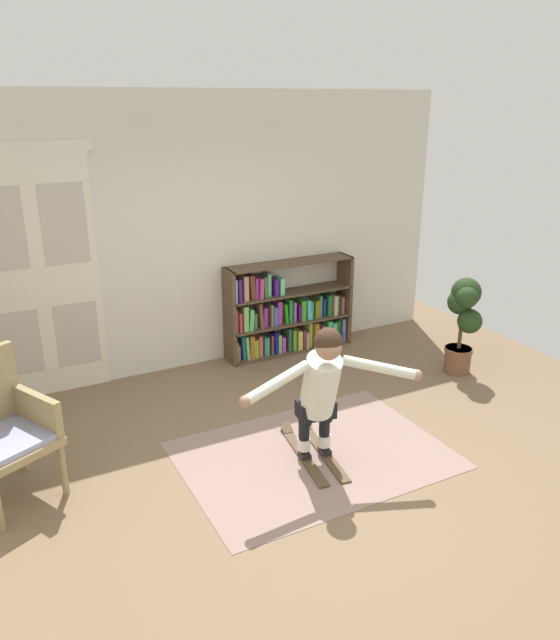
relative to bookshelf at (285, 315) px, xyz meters
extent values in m
plane|color=#796048|center=(-0.95, -2.39, -0.46)|extent=(7.20, 7.20, 0.00)
cube|color=silver|center=(-0.95, 0.21, 0.99)|extent=(6.00, 0.10, 2.90)
cube|color=silver|center=(-2.84, 0.15, 0.72)|extent=(0.55, 0.04, 2.35)
cube|color=#BDB6A7|center=(-2.84, 0.13, 1.24)|extent=(0.41, 0.01, 0.76)
cube|color=#BDB6A7|center=(-2.84, 0.13, 0.13)|extent=(0.41, 0.01, 0.64)
cube|color=silver|center=(-2.29, 0.15, 0.72)|extent=(0.55, 0.04, 2.35)
cube|color=#BDB6A7|center=(-2.29, 0.13, 1.24)|extent=(0.41, 0.01, 0.76)
cube|color=#BDB6A7|center=(-2.29, 0.13, 0.13)|extent=(0.41, 0.01, 0.64)
cube|color=silver|center=(-2.56, 0.15, 1.94)|extent=(1.22, 0.04, 0.10)
cube|color=gray|center=(-0.85, -2.08, -0.45)|extent=(2.16, 1.56, 0.01)
cube|color=brown|center=(-0.69, 0.00, 0.08)|extent=(0.04, 0.30, 1.08)
cube|color=brown|center=(0.81, 0.00, 0.08)|extent=(0.04, 0.30, 1.08)
cube|color=brown|center=(0.06, 0.00, -0.45)|extent=(1.50, 0.30, 0.02)
cube|color=brown|center=(0.06, 0.00, -0.09)|extent=(1.50, 0.30, 0.02)
cube|color=brown|center=(0.06, 0.00, 0.26)|extent=(1.50, 0.30, 0.02)
cube|color=brown|center=(0.06, 0.00, 0.61)|extent=(1.50, 0.30, 0.02)
cube|color=olive|center=(-0.66, 0.00, -0.32)|extent=(0.04, 0.20, 0.24)
cube|color=#B154CE|center=(-0.62, 0.02, -0.34)|extent=(0.03, 0.17, 0.18)
cube|color=#226775|center=(-0.56, 0.00, -0.29)|extent=(0.05, 0.15, 0.29)
cube|color=#80C670|center=(-0.52, 0.01, -0.30)|extent=(0.05, 0.21, 0.28)
cube|color=olive|center=(-0.47, -0.02, -0.29)|extent=(0.05, 0.19, 0.29)
cube|color=#92B023|center=(-0.41, -0.01, -0.33)|extent=(0.05, 0.15, 0.22)
cube|color=#CE5B5C|center=(-0.35, 0.01, -0.31)|extent=(0.05, 0.16, 0.24)
cube|color=#3A8F6B|center=(-0.27, 0.01, -0.33)|extent=(0.06, 0.17, 0.22)
cube|color=brown|center=(-0.20, -0.01, -0.32)|extent=(0.03, 0.15, 0.23)
cube|color=#1E1895|center=(-0.16, 0.01, -0.30)|extent=(0.04, 0.20, 0.27)
cube|color=#68BD6C|center=(-0.11, 0.01, -0.32)|extent=(0.04, 0.18, 0.22)
cube|color=#CF45C2|center=(-0.05, 0.02, -0.35)|extent=(0.04, 0.19, 0.18)
cube|color=#284E36|center=(0.02, 0.00, -0.30)|extent=(0.04, 0.19, 0.28)
cube|color=#5A9E34|center=(0.08, -0.02, -0.31)|extent=(0.04, 0.17, 0.25)
cube|color=#D7CD4E|center=(0.15, 0.00, -0.32)|extent=(0.06, 0.21, 0.23)
cube|color=#60325B|center=(0.21, -0.02, -0.32)|extent=(0.03, 0.17, 0.23)
cube|color=tan|center=(0.24, -0.01, -0.34)|extent=(0.03, 0.23, 0.20)
cube|color=#A8B850|center=(0.30, 0.01, -0.29)|extent=(0.04, 0.19, 0.30)
cube|color=olive|center=(0.36, -0.02, -0.29)|extent=(0.05, 0.22, 0.30)
cube|color=#956039|center=(0.41, -0.02, -0.32)|extent=(0.03, 0.14, 0.24)
cube|color=#D76094|center=(0.47, -0.01, -0.32)|extent=(0.06, 0.19, 0.24)
cube|color=#5F6B25|center=(0.51, 0.00, -0.34)|extent=(0.03, 0.16, 0.19)
cube|color=#40D062|center=(0.56, 0.02, -0.30)|extent=(0.05, 0.24, 0.28)
cube|color=#5BB9BC|center=(0.62, -0.02, -0.31)|extent=(0.05, 0.21, 0.26)
cube|color=#207017|center=(0.69, 0.00, -0.30)|extent=(0.05, 0.18, 0.27)
cube|color=#6E77BE|center=(0.75, 0.00, -0.29)|extent=(0.04, 0.22, 0.29)
cube|color=#B34247|center=(-0.66, -0.02, 0.05)|extent=(0.03, 0.18, 0.27)
cube|color=#BA3548|center=(-0.60, -0.01, 0.02)|extent=(0.03, 0.18, 0.22)
cube|color=#86C369|center=(-0.54, 0.01, 0.06)|extent=(0.06, 0.23, 0.29)
cube|color=#55C76C|center=(-0.47, 0.00, 0.04)|extent=(0.06, 0.22, 0.25)
cube|color=#446838|center=(-0.41, 0.01, 0.01)|extent=(0.04, 0.17, 0.18)
cube|color=brown|center=(-0.35, -0.02, 0.06)|extent=(0.06, 0.18, 0.30)
cube|color=purple|center=(-0.28, 0.02, 0.03)|extent=(0.05, 0.17, 0.22)
cube|color=#66643F|center=(-0.21, -0.01, 0.05)|extent=(0.03, 0.19, 0.26)
cube|color=#405DCB|center=(-0.17, 0.00, 0.03)|extent=(0.04, 0.21, 0.22)
cube|color=#AE39A2|center=(-0.10, 0.02, 0.05)|extent=(0.06, 0.16, 0.26)
cube|color=#278919|center=(-0.03, -0.01, 0.03)|extent=(0.05, 0.18, 0.24)
cube|color=#238E35|center=(0.03, -0.01, 0.05)|extent=(0.04, 0.16, 0.27)
cube|color=#8E5FA5|center=(0.09, -0.01, 0.03)|extent=(0.03, 0.16, 0.24)
cube|color=#421355|center=(0.14, 0.00, 0.02)|extent=(0.03, 0.24, 0.21)
cube|color=green|center=(0.19, -0.01, 0.04)|extent=(0.06, 0.19, 0.25)
cube|color=#4EC0C3|center=(0.27, 0.00, 0.03)|extent=(0.06, 0.18, 0.24)
cube|color=teal|center=(0.32, -0.01, 0.02)|extent=(0.03, 0.15, 0.21)
cube|color=#5D6F14|center=(0.38, 0.00, 0.02)|extent=(0.06, 0.17, 0.21)
cube|color=#43755B|center=(0.44, 0.02, 0.04)|extent=(0.03, 0.17, 0.25)
cube|color=navy|center=(0.49, 0.00, 0.02)|extent=(0.03, 0.16, 0.22)
cube|color=#1F6231|center=(0.56, 0.02, 0.04)|extent=(0.05, 0.21, 0.26)
cube|color=tan|center=(0.62, -0.01, 0.04)|extent=(0.04, 0.21, 0.24)
cube|color=#347A52|center=(0.68, 0.01, 0.03)|extent=(0.05, 0.15, 0.22)
cube|color=#965A52|center=(0.75, 0.00, 0.02)|extent=(0.04, 0.14, 0.20)
cube|color=#759AB9|center=(-0.66, -0.01, 0.40)|extent=(0.04, 0.22, 0.26)
cube|color=#461B69|center=(-0.60, -0.01, 0.39)|extent=(0.04, 0.21, 0.25)
cube|color=tan|center=(-0.53, 0.00, 0.41)|extent=(0.05, 0.21, 0.28)
cube|color=#5C2F1E|center=(-0.45, 0.01, 0.41)|extent=(0.07, 0.22, 0.28)
cube|color=purple|center=(-0.39, 0.01, 0.38)|extent=(0.03, 0.18, 0.23)
cube|color=#B03D7A|center=(-0.34, 0.02, 0.38)|extent=(0.05, 0.24, 0.23)
cube|color=#3A662E|center=(-0.28, 0.00, 0.39)|extent=(0.04, 0.18, 0.24)
cube|color=#6FBF9D|center=(-0.23, 0.01, 0.40)|extent=(0.04, 0.16, 0.26)
cube|color=#431778|center=(-0.16, 0.02, 0.36)|extent=(0.05, 0.24, 0.19)
cube|color=#67D091|center=(-0.08, 0.00, 0.37)|extent=(0.05, 0.19, 0.20)
cylinder|color=#98865B|center=(-2.76, -1.66, -0.25)|extent=(0.07, 0.07, 0.42)
cylinder|color=#98865B|center=(-2.99, -1.20, -0.25)|extent=(0.07, 0.07, 0.42)
cube|color=#98865B|center=(-3.11, -1.55, -0.01)|extent=(0.80, 0.80, 0.06)
cube|color=#9AA0CE|center=(-3.11, -1.55, 0.04)|extent=(0.72, 0.72, 0.04)
cube|color=#98865B|center=(-2.87, -1.43, 0.16)|extent=(0.30, 0.53, 0.28)
cylinder|color=brown|center=(1.38, -1.37, -0.32)|extent=(0.28, 0.28, 0.28)
cylinder|color=brown|center=(1.38, -1.37, -0.20)|extent=(0.30, 0.30, 0.04)
cylinder|color=#4C3823|center=(1.38, -1.37, 0.00)|extent=(0.04, 0.04, 0.36)
sphere|color=#213919|center=(1.46, -1.32, 0.36)|extent=(0.22, 0.22, 0.22)
sphere|color=#213919|center=(1.35, -1.44, 0.41)|extent=(0.22, 0.22, 0.22)
sphere|color=#213919|center=(1.45, -1.33, 0.43)|extent=(0.31, 0.31, 0.31)
sphere|color=#213919|center=(1.40, -1.30, 0.32)|extent=(0.27, 0.27, 0.27)
sphere|color=#213919|center=(1.43, -1.44, 0.14)|extent=(0.26, 0.26, 0.26)
cube|color=brown|center=(-0.93, -2.07, -0.44)|extent=(0.23, 0.92, 0.01)
cube|color=brown|center=(-0.87, -1.64, -0.41)|extent=(0.11, 0.13, 0.06)
cube|color=black|center=(-0.94, -2.09, -0.42)|extent=(0.10, 0.13, 0.04)
cube|color=brown|center=(-0.76, -2.10, -0.44)|extent=(0.23, 0.92, 0.01)
cube|color=brown|center=(-0.69, -1.67, -0.41)|extent=(0.11, 0.13, 0.06)
cube|color=black|center=(-0.76, -2.12, -0.42)|extent=(0.10, 0.13, 0.04)
cylinder|color=white|center=(-0.93, -2.07, -0.33)|extent=(0.13, 0.13, 0.10)
cylinder|color=black|center=(-0.93, -2.07, -0.13)|extent=(0.10, 0.10, 0.30)
cylinder|color=black|center=(-0.94, -2.09, -0.02)|extent=(0.13, 0.13, 0.22)
cylinder|color=white|center=(-0.76, -2.10, -0.33)|extent=(0.13, 0.13, 0.10)
cylinder|color=black|center=(-0.76, -2.10, -0.13)|extent=(0.10, 0.10, 0.30)
cylinder|color=black|center=(-0.76, -2.12, -0.02)|extent=(0.13, 0.13, 0.22)
cube|color=black|center=(-0.85, -2.11, -0.01)|extent=(0.32, 0.23, 0.14)
cylinder|color=silver|center=(-0.86, -2.18, 0.24)|extent=(0.34, 0.47, 0.58)
sphere|color=#9E775F|center=(-0.88, -2.32, 0.62)|extent=(0.23, 0.23, 0.20)
sphere|color=#382619|center=(-0.88, -2.31, 0.66)|extent=(0.24, 0.24, 0.21)
cylinder|color=silver|center=(-1.30, -2.30, 0.41)|extent=(0.59, 0.19, 0.20)
sphere|color=#9E775F|center=(-1.58, -2.35, 0.35)|extent=(0.10, 0.10, 0.09)
cylinder|color=silver|center=(-0.48, -2.43, 0.41)|extent=(0.55, 0.36, 0.20)
sphere|color=#9E775F|center=(-0.23, -2.57, 0.35)|extent=(0.10, 0.10, 0.09)
camera|label=1|loc=(-3.15, -5.86, 2.35)|focal=34.36mm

